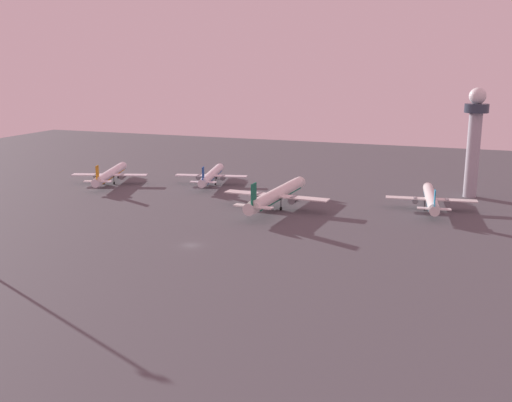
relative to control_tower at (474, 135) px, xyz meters
name	(u,v)px	position (x,y,z in m)	size (l,w,h in m)	color
ground_plane	(191,245)	(-65.74, -83.89, -21.59)	(416.00, 416.00, 0.00)	#4C4C51
control_tower	(474,135)	(0.00, 0.00, 0.00)	(8.00, 8.00, 37.32)	#A8A8B2
airplane_terminal_side	(276,195)	(-57.72, -38.71, -17.27)	(34.76, 44.64, 11.45)	silver
airplane_far_stand	(431,199)	(-11.36, -23.26, -18.09)	(28.20, 36.12, 9.27)	silver
airplane_near_gate	(110,174)	(-130.20, -23.05, -17.98)	(28.58, 36.36, 9.55)	white
airplane_taxiway_distant	(211,175)	(-93.23, -10.57, -18.15)	(27.55, 35.15, 9.10)	white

